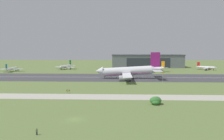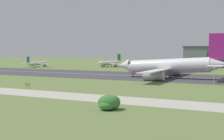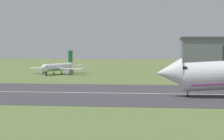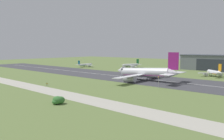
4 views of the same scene
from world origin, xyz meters
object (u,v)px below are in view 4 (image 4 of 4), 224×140
(airplane_parked_west, at_px, (214,72))
(airplane_landing, at_px, (145,73))
(airplane_parked_far_east, at_px, (85,65))
(runway_sign, at_px, (47,84))
(windsock_pole, at_px, (158,78))
(shrub_clump, at_px, (58,100))
(airplane_parked_east, at_px, (131,65))

(airplane_parked_west, bearing_deg, airplane_landing, -119.26)
(airplane_parked_far_east, relative_size, runway_sign, 14.05)
(windsock_pole, bearing_deg, shrub_clump, -103.95)
(airplane_landing, xyz_separation_m, airplane_parked_far_east, (-110.70, 46.06, -2.51))
(windsock_pole, height_order, runway_sign, windsock_pole)
(airplane_parked_far_east, xyz_separation_m, shrub_clump, (119.26, -122.26, -1.20))
(airplane_parked_east, distance_m, runway_sign, 132.50)
(airplane_landing, relative_size, runway_sign, 36.28)
(airplane_landing, xyz_separation_m, runway_sign, (-30.89, -56.01, -3.89))
(shrub_clump, bearing_deg, airplane_parked_far_east, 134.29)
(airplane_parked_east, height_order, shrub_clump, airplane_parked_east)
(airplane_parked_west, distance_m, runway_sign, 123.58)
(airplane_parked_west, relative_size, windsock_pole, 3.24)
(airplane_parked_east, bearing_deg, windsock_pole, -47.25)
(airplane_landing, relative_size, windsock_pole, 9.08)
(airplane_parked_west, xyz_separation_m, airplane_parked_far_east, (-139.83, -5.94, -0.50))
(windsock_pole, bearing_deg, airplane_landing, 135.55)
(airplane_landing, relative_size, airplane_parked_west, 2.80)
(airplane_parked_west, distance_m, airplane_parked_far_east, 139.96)
(airplane_landing, relative_size, airplane_parked_far_east, 2.58)
(airplane_parked_far_east, bearing_deg, airplane_parked_west, 2.43)
(airplane_parked_east, bearing_deg, airplane_parked_west, -12.12)
(airplane_parked_far_east, bearing_deg, runway_sign, -51.98)
(airplane_landing, xyz_separation_m, airplane_parked_east, (-64.62, 72.12, -2.30))
(windsock_pole, bearing_deg, airplane_parked_east, 132.75)
(airplane_landing, height_order, airplane_parked_west, airplane_landing)
(windsock_pole, relative_size, runway_sign, 4.00)
(airplane_parked_west, xyz_separation_m, runway_sign, (-60.02, -108.00, -1.88))
(airplane_parked_west, height_order, airplane_parked_far_east, airplane_parked_west)
(airplane_parked_east, bearing_deg, airplane_parked_far_east, -150.51)
(airplane_landing, relative_size, airplane_parked_east, 2.39)
(airplane_parked_west, bearing_deg, shrub_clump, -99.12)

